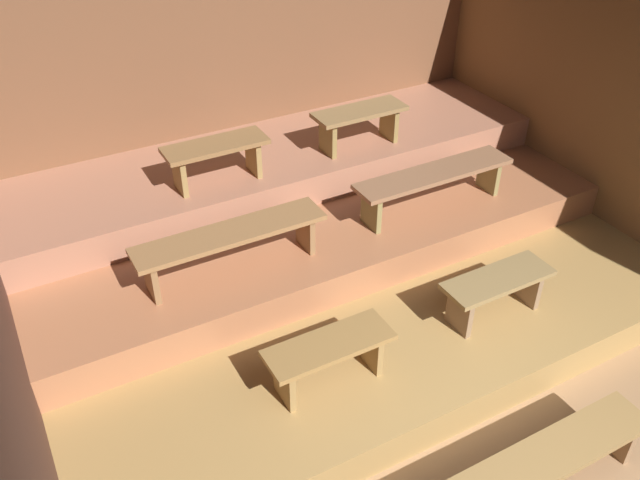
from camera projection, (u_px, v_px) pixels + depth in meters
name	position (u px, v px, depth m)	size (l,w,h in m)	color
ground	(372.00, 332.00, 5.89)	(6.19, 5.79, 0.08)	#99724D
wall_back	(246.00, 89.00, 6.92)	(6.19, 0.06, 2.63)	brown
wall_left	(0.00, 316.00, 4.03)	(0.06, 5.79, 2.63)	brown
wall_right	(627.00, 127.00, 6.19)	(0.06, 5.79, 2.63)	brown
platform_lower	(337.00, 277.00, 6.21)	(5.39, 3.76, 0.31)	#A17B44
platform_middle	(303.00, 214.00, 6.52)	(5.39, 2.40, 0.31)	#A46642
platform_upper	(278.00, 163.00, 6.72)	(5.39, 1.34, 0.31)	#A56B51
bench_lower_left	(329.00, 353.00, 4.78)	(0.95, 0.34, 0.39)	olive
bench_lower_right	(497.00, 287.00, 5.40)	(0.95, 0.34, 0.39)	olive
bench_middle_left	(231.00, 239.00, 5.36)	(1.59, 0.34, 0.39)	olive
bench_middle_right	(434.00, 179.00, 6.16)	(1.59, 0.34, 0.39)	#8B6042
bench_upper_left	(216.00, 154.00, 5.95)	(0.93, 0.34, 0.39)	olive
bench_upper_right	(359.00, 119.00, 6.54)	(0.93, 0.34, 0.39)	olive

